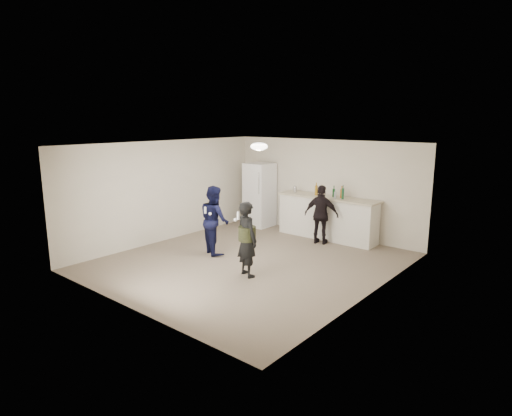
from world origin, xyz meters
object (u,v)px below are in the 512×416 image
Objects in this scene: fridge at (260,195)px; shaker at (295,189)px; man at (215,220)px; spectator at (321,215)px; woman at (247,239)px; counter at (327,218)px.

fridge is 1.21m from shaker.
shaker is at bearing 3.62° from fridge.
fridge is 1.16× the size of man.
man reaches higher than shaker.
fridge is 2.77m from man.
spectator is (1.46, 2.21, -0.05)m from man.
woman is at bearing 77.10° from spectator.
woman is (1.18, -3.34, -0.43)m from shaker.
woman is (2.35, -3.26, -0.16)m from fridge.
woman is at bearing -54.21° from fridge.
counter is at bearing -89.40° from spectator.
counter is 3.35m from woman.
man is at bearing -72.35° from fridge.
spectator reaches higher than shaker.
counter is 2.21m from fridge.
man reaches higher than counter.
shaker is 2.76m from man.
counter is at bearing 1.85° from fridge.
fridge is at bearing -48.09° from man.
shaker is 0.11× the size of woman.
spectator is (-0.05, 2.83, -0.01)m from woman.
woman reaches higher than spectator.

